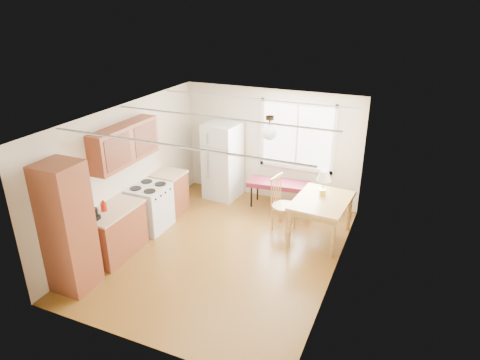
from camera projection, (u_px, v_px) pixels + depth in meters
The scene contains 11 objects.
room_shell at pixel (222, 188), 7.32m from camera, with size 4.60×5.60×2.62m.
kitchen_run at pixel (119, 207), 7.57m from camera, with size 0.65×3.40×2.20m.
window_unit at pixel (297, 136), 9.07m from camera, with size 1.64×0.05×1.51m.
pendant_light at pixel (270, 131), 7.01m from camera, with size 0.26×0.26×0.40m.
refrigerator at pixel (223, 161), 9.62m from camera, with size 0.78×0.78×1.74m.
bench at pixel (279, 185), 9.18m from camera, with size 1.38×0.64×0.61m.
dining_table at pixel (322, 204), 7.97m from camera, with size 1.05×1.35×0.80m.
chair at pixel (280, 199), 8.37m from camera, with size 0.50×0.50×1.09m.
table_lamp at pixel (324, 178), 7.98m from camera, with size 0.28×0.28×0.49m.
coffee_maker at pixel (91, 214), 6.92m from camera, with size 0.19×0.24×0.35m.
kettle at pixel (104, 206), 7.27m from camera, with size 0.10×0.10×0.20m.
Camera 1 is at (2.94, -6.00, 4.26)m, focal length 32.00 mm.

